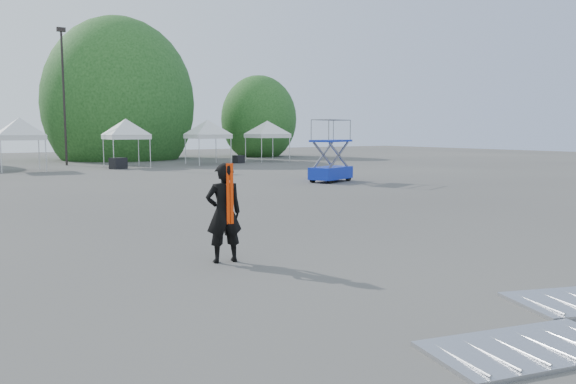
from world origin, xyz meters
TOP-DOWN VIEW (x-y plane):
  - ground at (0.00, 0.00)m, footprint 120.00×120.00m
  - light_pole_east at (3.00, 32.00)m, footprint 0.60×0.25m
  - tree_mid_e at (9.00, 39.00)m, footprint 5.12×5.12m
  - tree_far_e at (22.00, 37.00)m, footprint 3.84×3.84m
  - tent_e at (-0.58, 27.52)m, footprint 3.80×3.80m
  - tent_f at (6.07, 27.60)m, footprint 3.80×3.80m
  - tent_g at (12.25, 27.73)m, footprint 3.90×3.90m
  - tent_h at (18.12, 28.87)m, footprint 4.04×4.04m
  - man at (-0.87, -1.42)m, footprint 0.77×0.58m
  - scissor_lift at (11.18, 11.09)m, footprint 2.63×1.97m
  - barrier_left at (0.09, -7.25)m, footprint 2.57×1.68m
  - crate_mid at (5.05, 26.15)m, footprint 1.16×1.04m
  - crate_east at (14.94, 27.90)m, footprint 0.92×0.80m

SIDE VIEW (x-z plane):
  - ground at x=0.00m, z-range 0.00..0.00m
  - barrier_left at x=0.09m, z-range 0.00..0.08m
  - crate_east at x=14.94m, z-range 0.00..0.61m
  - crate_mid at x=5.05m, z-range 0.00..0.74m
  - man at x=-0.87m, z-range 0.00..1.91m
  - scissor_lift at x=11.18m, z-range 0.01..3.06m
  - tent_f at x=6.07m, z-range 1.12..5.00m
  - tent_e at x=-0.58m, z-range 1.12..5.00m
  - tent_g at x=12.25m, z-range 1.12..5.00m
  - tent_h at x=18.12m, z-range 1.12..5.00m
  - tree_far_e at x=22.00m, z-range 0.70..6.55m
  - tree_mid_e at x=9.00m, z-range 0.94..8.74m
  - light_pole_east at x=3.00m, z-range 0.62..10.42m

